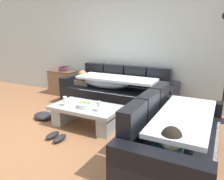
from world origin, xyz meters
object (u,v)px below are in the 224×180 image
couch_along_wall (116,92)px  open_magazine (102,107)px  fruit_bowl (86,105)px  wine_glass_near_left (65,99)px  pair_of_shoes (56,137)px  crumpled_garment (43,116)px  coffee_table (86,114)px  book_stack_on_cabinet (64,69)px  couch_near_window (175,140)px  side_cabinet (63,83)px  wine_glass_near_right (99,104)px

couch_along_wall → open_magazine: bearing=-75.7°
fruit_bowl → open_magazine: size_ratio=1.00×
open_magazine → couch_along_wall: bearing=96.2°
couch_along_wall → wine_glass_near_left: couch_along_wall is taller
pair_of_shoes → crumpled_garment: (-0.79, 0.54, 0.01)m
coffee_table → book_stack_on_cabinet: bearing=139.0°
couch_near_window → book_stack_on_cabinet: size_ratio=8.16×
couch_along_wall → book_stack_on_cabinet: size_ratio=10.51×
side_cabinet → wine_glass_near_left: bearing=-49.3°
open_magazine → book_stack_on_cabinet: book_stack_on_cabinet is taller
couch_along_wall → crumpled_garment: 1.62m
couch_near_window → book_stack_on_cabinet: (-3.27, 1.89, 0.37)m
fruit_bowl → side_cabinet: bearing=139.1°
fruit_bowl → book_stack_on_cabinet: size_ratio=1.18×
fruit_bowl → pair_of_shoes: (-0.17, -0.58, -0.38)m
pair_of_shoes → side_cabinet: bearing=126.8°
couch_along_wall → book_stack_on_cabinet: couch_along_wall is taller
coffee_table → fruit_bowl: size_ratio=4.29×
wine_glass_near_right → pair_of_shoes: (-0.47, -0.51, -0.45)m
open_magazine → side_cabinet: 2.40m
wine_glass_near_left → open_magazine: (0.61, 0.22, -0.11)m
side_cabinet → pair_of_shoes: side_cabinet is taller
side_cabinet → coffee_table: bearing=-40.4°
couch_along_wall → pair_of_shoes: size_ratio=8.19×
couch_near_window → wine_glass_near_left: bearing=81.3°
coffee_table → open_magazine: bearing=14.6°
couch_near_window → wine_glass_near_left: (-1.94, 0.30, 0.16)m
fruit_bowl → open_magazine: bearing=26.0°
coffee_table → side_cabinet: 2.22m
fruit_bowl → crumpled_garment: fruit_bowl is taller
side_cabinet → pair_of_shoes: 2.60m
fruit_bowl → crumpled_garment: (-0.96, -0.04, -0.36)m
wine_glass_near_right → pair_of_shoes: bearing=-132.4°
coffee_table → crumpled_garment: size_ratio=3.00×
couch_near_window → wine_glass_near_right: size_ratio=11.66×
wine_glass_near_left → side_cabinet: 2.10m
fruit_bowl → wine_glass_near_right: bearing=-12.2°
side_cabinet → pair_of_shoes: size_ratio=2.37×
couch_near_window → book_stack_on_cabinet: bearing=60.0°
book_stack_on_cabinet → crumpled_garment: 1.81m
couch_near_window → pair_of_shoes: bearing=95.9°
open_magazine → crumpled_garment: bearing=179.5°
couch_near_window → side_cabinet: (-3.30, 1.89, -0.01)m
crumpled_garment → coffee_table: bearing=5.4°
wine_glass_near_right → wine_glass_near_left: bearing=-176.8°
wine_glass_near_left → side_cabinet: side_cabinet is taller
coffee_table → open_magazine: 0.32m
couch_along_wall → side_cabinet: size_ratio=3.46×
couch_along_wall → wine_glass_near_left: (-0.31, -1.37, 0.17)m
couch_along_wall → book_stack_on_cabinet: (-1.65, 0.23, 0.37)m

